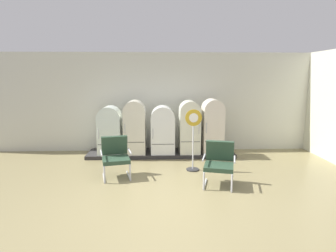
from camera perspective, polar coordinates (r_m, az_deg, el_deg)
name	(u,v)px	position (r m, az deg, el deg)	size (l,w,h in m)	color
ground	(163,198)	(5.71, -0.98, -14.25)	(12.00, 10.00, 0.05)	olive
back_wall	(161,102)	(8.91, -1.50, 4.83)	(11.76, 0.12, 3.02)	beige
side_wall_right	(330,106)	(9.08, 29.56, 3.48)	(0.16, 2.20, 3.02)	beige
display_plinth	(161,153)	(8.54, -1.40, -5.45)	(4.28, 0.95, 0.10)	#2D2B2B
refrigerator_0	(110,129)	(8.37, -11.51, -0.56)	(0.65, 0.67, 1.37)	silver
refrigerator_1	(135,125)	(8.28, -6.64, 0.13)	(0.61, 0.70, 1.53)	silver
refrigerator_2	(163,129)	(8.28, -1.07, -0.51)	(0.68, 0.71, 1.36)	white
refrigerator_3	(189,125)	(8.31, 4.29, 0.16)	(0.58, 0.70, 1.52)	silver
refrigerator_4	(213,124)	(8.40, 8.86, 0.34)	(0.59, 0.69, 1.56)	silver
armchair_left	(115,155)	(6.75, -10.44, -5.74)	(0.77, 0.80, 0.93)	silver
armchair_right	(219,162)	(6.24, 10.17, -7.01)	(0.78, 0.81, 0.93)	silver
sign_stand	(193,143)	(7.05, 5.03, -3.33)	(0.40, 0.32, 1.53)	#2D2D30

